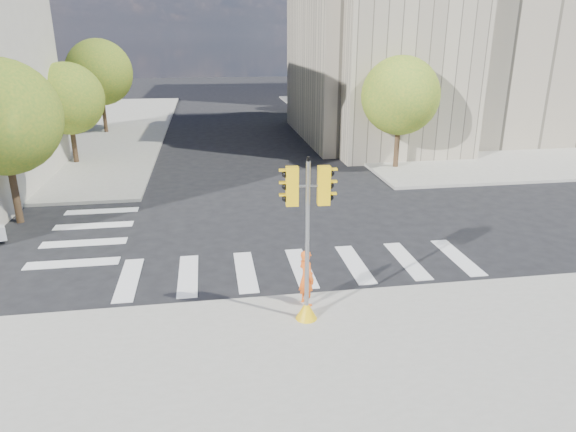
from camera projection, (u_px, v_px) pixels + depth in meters
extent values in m
plane|color=black|center=(294.00, 244.00, 18.49)|extent=(160.00, 160.00, 0.00)
cube|color=gray|center=(466.00, 119.00, 45.64)|extent=(28.00, 40.00, 0.15)
cube|color=gray|center=(478.00, 37.00, 37.30)|extent=(26.00, 14.00, 14.00)
cube|color=gray|center=(398.00, 37.00, 31.47)|extent=(8.00, 8.00, 14.00)
cylinder|color=#382616|center=(15.00, 193.00, 20.26)|extent=(0.28, 0.28, 2.45)
sphere|color=#437722|center=(1.00, 117.00, 19.27)|extent=(4.40, 4.40, 4.40)
cylinder|color=#382616|center=(74.00, 146.00, 29.62)|extent=(0.28, 0.28, 2.17)
sphere|color=#437722|center=(68.00, 99.00, 28.73)|extent=(4.00, 4.00, 4.00)
cylinder|color=#382616|center=(105.00, 117.00, 38.86)|extent=(0.28, 0.28, 2.62)
sphere|color=#437722|center=(99.00, 72.00, 37.79)|extent=(4.80, 4.80, 4.80)
cylinder|color=#382616|center=(397.00, 148.00, 28.52)|extent=(0.28, 0.28, 2.38)
sphere|color=#437722|center=(400.00, 96.00, 27.56)|extent=(4.20, 4.20, 4.20)
cylinder|color=#382616|center=(342.00, 116.00, 39.67)|extent=(0.28, 0.28, 2.52)
sphere|color=#437722|center=(343.00, 74.00, 38.64)|extent=(4.60, 4.60, 4.60)
cylinder|color=#382616|center=(311.00, 99.00, 50.89)|extent=(0.28, 0.28, 2.27)
sphere|color=#437722|center=(311.00, 71.00, 49.98)|extent=(4.00, 4.00, 4.00)
cylinder|color=black|center=(385.00, 87.00, 31.33)|extent=(0.12, 0.12, 8.00)
cube|color=black|center=(389.00, 17.00, 30.00)|extent=(0.35, 0.18, 0.22)
cylinder|color=black|center=(331.00, 72.00, 44.37)|extent=(0.12, 0.12, 8.00)
cube|color=black|center=(332.00, 22.00, 43.05)|extent=(0.35, 0.18, 0.22)
cone|color=#E0AE0B|center=(306.00, 310.00, 13.28)|extent=(0.56, 0.56, 0.50)
cylinder|color=gray|center=(307.00, 244.00, 12.67)|extent=(0.11, 0.11, 4.18)
cylinder|color=black|center=(308.00, 159.00, 11.95)|extent=(0.07, 0.07, 0.12)
cylinder|color=gray|center=(308.00, 186.00, 12.17)|extent=(0.90, 0.13, 0.06)
cube|color=#E0AE0B|center=(292.00, 186.00, 12.14)|extent=(0.32, 0.24, 0.95)
cube|color=#E0AE0B|center=(324.00, 186.00, 12.20)|extent=(0.32, 0.24, 0.95)
imported|color=#ED5916|center=(306.00, 278.00, 13.83)|extent=(0.57, 0.68, 1.59)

